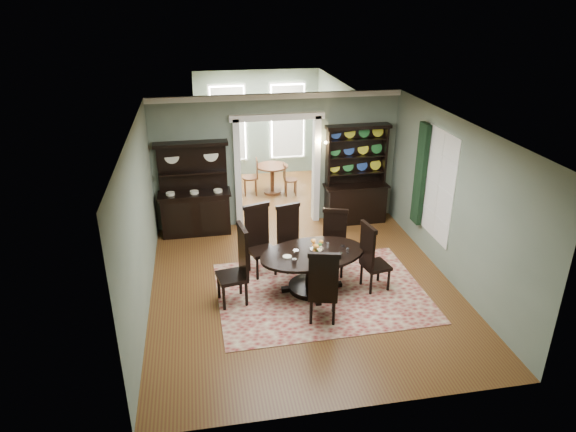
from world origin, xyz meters
name	(u,v)px	position (x,y,z in m)	size (l,w,h in m)	color
room	(304,208)	(0.00, 0.04, 1.58)	(5.51, 6.01, 3.01)	brown
parlor	(262,132)	(0.00, 5.53, 1.52)	(3.51, 3.50, 3.01)	brown
doorway_trim	(277,156)	(0.00, 3.00, 1.62)	(2.08, 0.25, 2.57)	silver
right_window	(430,180)	(2.69, 0.93, 1.60)	(0.15, 1.47, 2.12)	white
wall_sconce	(320,144)	(0.95, 2.85, 1.89)	(0.27, 0.21, 0.21)	gold
rug	(321,292)	(0.28, -0.18, 0.01)	(3.69, 2.75, 0.01)	maroon
dining_table	(312,264)	(0.14, -0.06, 0.53)	(2.11, 2.08, 0.76)	black
centerpiece	(317,248)	(0.22, -0.02, 0.81)	(1.20, 0.77, 0.20)	silver
chair_far_left	(259,237)	(-0.71, 0.80, 0.72)	(0.63, 0.61, 1.36)	black
chair_far_mid	(290,235)	(-0.10, 0.88, 0.67)	(0.57, 0.55, 1.28)	black
chair_far_right	(334,240)	(0.70, 0.56, 0.66)	(0.58, 0.57, 1.26)	black
chair_end_left	(238,263)	(-1.19, -0.20, 0.75)	(0.58, 0.60, 1.42)	black
chair_end_right	(371,256)	(1.17, -0.22, 0.68)	(0.54, 0.56, 1.30)	black
chair_near	(323,285)	(0.08, -1.07, 0.70)	(0.59, 0.57, 1.33)	black
sideboard	(195,202)	(-1.88, 2.76, 0.72)	(1.57, 0.57, 2.07)	black
welsh_dresser	(356,188)	(1.79, 2.75, 0.83)	(1.48, 0.57, 2.29)	black
parlor_table	(272,175)	(0.15, 4.85, 0.50)	(0.84, 0.84, 0.77)	#5A2B19
parlor_chair_left	(253,176)	(-0.36, 4.87, 0.52)	(0.41, 0.41, 0.97)	#5A2B19
parlor_chair_right	(288,178)	(0.55, 4.66, 0.46)	(0.37, 0.37, 0.87)	#5A2B19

